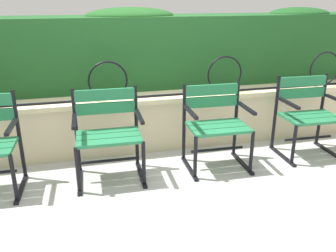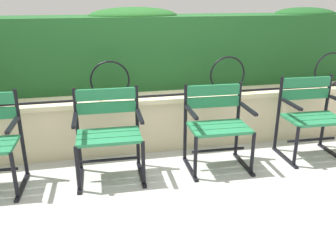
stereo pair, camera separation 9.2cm
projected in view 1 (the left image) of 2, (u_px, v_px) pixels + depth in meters
ground_plane at (171, 184)px, 3.32m from camera, size 60.00×60.00×0.00m
stone_wall at (150, 121)px, 4.06m from camera, size 7.73×0.41×0.62m
iron_arch_fence at (116, 84)px, 3.74m from camera, size 7.18×0.02×0.42m
hedge_row at (137, 49)px, 4.27m from camera, size 7.58×0.70×0.94m
park_chair_centre_left at (108, 132)px, 3.33m from camera, size 0.64×0.54×0.86m
park_chair_centre_right at (216, 123)px, 3.58m from camera, size 0.64×0.54×0.83m
park_chair_rightmost at (307, 113)px, 3.86m from camera, size 0.64×0.54×0.86m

